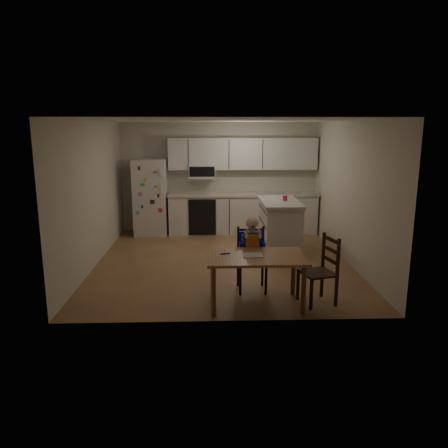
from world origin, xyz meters
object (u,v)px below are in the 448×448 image
(kitchen_island, at_px, (280,227))
(dining_table, at_px, (256,262))
(refrigerator, at_px, (151,197))
(chair_booster, at_px, (252,246))
(chair_side, at_px, (324,265))
(red_cup, at_px, (285,198))

(kitchen_island, distance_m, dining_table, 2.67)
(refrigerator, distance_m, kitchen_island, 3.12)
(kitchen_island, height_order, chair_booster, chair_booster)
(refrigerator, distance_m, chair_side, 5.01)
(kitchen_island, xyz_separation_m, dining_table, (-0.73, -2.57, 0.10))
(red_cup, relative_size, dining_table, 0.08)
(red_cup, distance_m, chair_side, 2.60)
(refrigerator, bearing_deg, red_cup, -29.25)
(dining_table, height_order, chair_side, chair_side)
(dining_table, distance_m, chair_side, 0.95)
(refrigerator, relative_size, red_cup, 17.15)
(refrigerator, height_order, chair_side, refrigerator)
(refrigerator, xyz_separation_m, red_cup, (2.76, -1.55, 0.21))
(refrigerator, xyz_separation_m, dining_table, (1.93, -4.15, -0.24))
(red_cup, relative_size, chair_side, 0.10)
(refrigerator, bearing_deg, chair_side, -54.88)
(refrigerator, xyz_separation_m, chair_side, (2.88, -4.09, -0.31))
(red_cup, bearing_deg, chair_booster, -112.55)
(kitchen_island, relative_size, dining_table, 1.04)
(kitchen_island, height_order, red_cup, red_cup)
(chair_side, bearing_deg, chair_booster, -135.53)
(chair_booster, height_order, chair_side, chair_booster)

